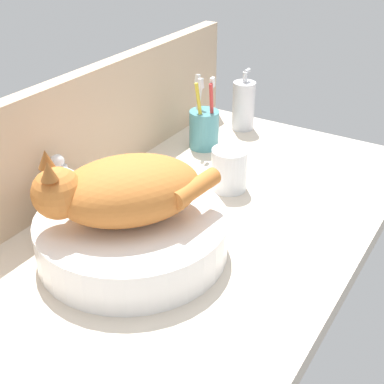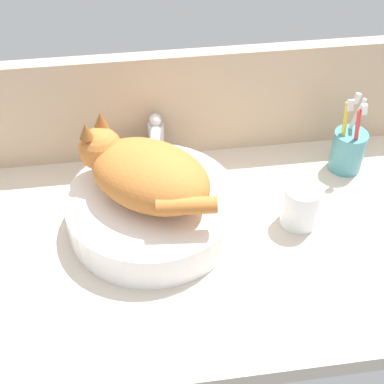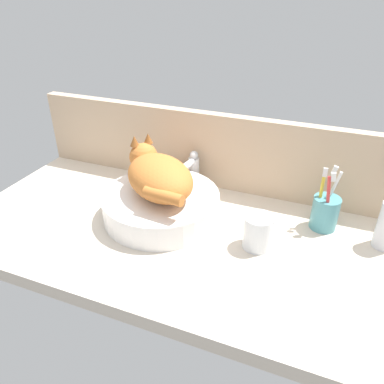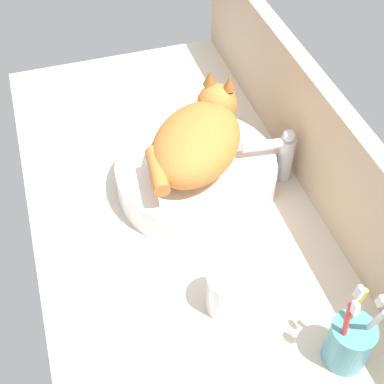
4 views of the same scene
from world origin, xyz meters
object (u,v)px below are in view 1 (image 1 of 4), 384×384
(faucet, at_px, (64,185))
(toothbrush_cup, at_px, (204,128))
(water_glass, at_px, (229,172))
(cat, at_px, (122,190))
(soap_dispenser, at_px, (244,105))
(sink_basin, at_px, (132,234))

(faucet, xyz_separation_m, toothbrush_cup, (0.43, -0.07, -0.02))
(faucet, distance_m, water_glass, 0.35)
(cat, relative_size, faucet, 2.21)
(soap_dispenser, xyz_separation_m, toothbrush_cup, (-0.16, 0.03, -0.01))
(faucet, height_order, soap_dispenser, soap_dispenser)
(sink_basin, xyz_separation_m, toothbrush_cup, (0.45, 0.12, 0.01))
(faucet, bearing_deg, soap_dispenser, -9.11)
(soap_dispenser, relative_size, toothbrush_cup, 0.87)
(sink_basin, distance_m, water_glass, 0.30)
(cat, bearing_deg, toothbrush_cup, 13.42)
(faucet, xyz_separation_m, water_glass, (0.27, -0.22, -0.03))
(toothbrush_cup, distance_m, water_glass, 0.22)
(soap_dispenser, bearing_deg, toothbrush_cup, 169.68)
(sink_basin, relative_size, cat, 1.14)
(cat, distance_m, water_glass, 0.33)
(sink_basin, xyz_separation_m, faucet, (0.03, 0.18, 0.03))
(sink_basin, distance_m, soap_dispenser, 0.62)
(faucet, bearing_deg, water_glass, -38.87)
(faucet, relative_size, toothbrush_cup, 0.73)
(cat, xyz_separation_m, faucet, (0.04, 0.18, -0.06))
(cat, relative_size, water_glass, 3.22)
(cat, xyz_separation_m, soap_dispenser, (0.62, 0.08, -0.07))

